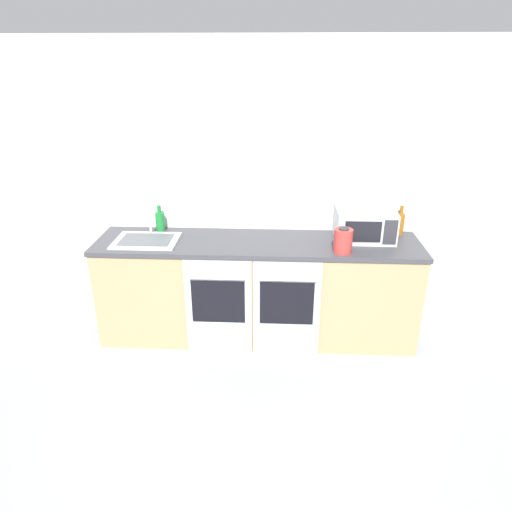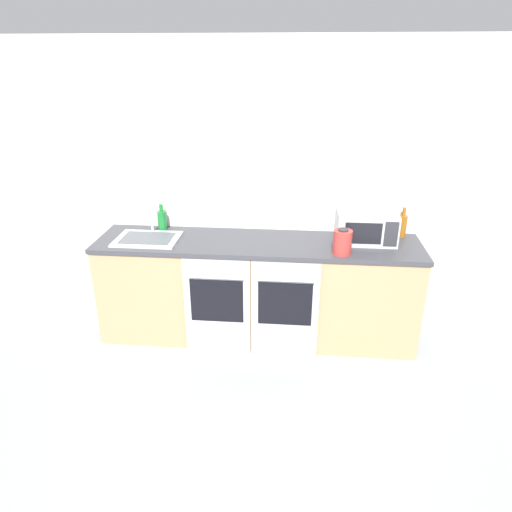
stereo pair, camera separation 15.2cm
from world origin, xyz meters
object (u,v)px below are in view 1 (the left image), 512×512
object	(u,v)px
oven_left	(219,308)
microwave	(365,225)
kettle	(343,241)
sink	(146,240)
bottle_green	(160,221)
oven_right	(286,309)
bottle_amber	(400,223)

from	to	relation	value
oven_left	microwave	distance (m)	1.47
kettle	sink	world-z (taller)	sink
microwave	bottle_green	world-z (taller)	microwave
microwave	kettle	world-z (taller)	microwave
oven_left	sink	bearing A→B (deg)	156.53
oven_right	bottle_green	distance (m)	1.42
kettle	sink	size ratio (longest dim) A/B	0.39
oven_left	bottle_green	xyz separation A→B (m)	(-0.59, 0.55, 0.58)
bottle_amber	sink	xyz separation A→B (m)	(-2.25, -0.29, -0.09)
oven_left	microwave	bearing A→B (deg)	19.36
bottle_amber	kettle	size ratio (longest dim) A/B	1.27
bottle_green	kettle	world-z (taller)	bottle_green
microwave	kettle	distance (m)	0.39
oven_left	microwave	xyz separation A→B (m)	(1.25, 0.44, 0.62)
oven_right	kettle	size ratio (longest dim) A/B	4.21
bottle_green	sink	world-z (taller)	same
oven_left	oven_right	world-z (taller)	same
microwave	bottle_amber	distance (m)	0.37
microwave	bottle_amber	world-z (taller)	same
microwave	oven_left	bearing A→B (deg)	-160.64
oven_right	bottle_green	size ratio (longest dim) A/B	3.63
sink	bottle_amber	bearing A→B (deg)	7.38
microwave	sink	size ratio (longest dim) A/B	0.92
sink	microwave	bearing A→B (deg)	4.66
oven_left	kettle	bearing A→B (deg)	7.06
oven_right	bottle_green	world-z (taller)	bottle_green
bottle_green	sink	bearing A→B (deg)	-103.16
kettle	bottle_green	bearing A→B (deg)	165.30
bottle_amber	bottle_green	bearing A→B (deg)	-179.38
bottle_green	sink	distance (m)	0.29
oven_left	sink	xyz separation A→B (m)	(-0.66, 0.29, 0.50)
bottle_amber	sink	world-z (taller)	bottle_amber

